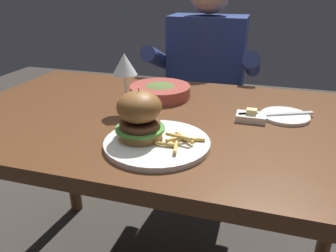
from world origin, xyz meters
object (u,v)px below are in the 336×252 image
table_knife (269,114)px  soup_bowl (160,91)px  burger_sandwich (140,115)px  wine_glass (125,66)px  butter_dish (251,117)px  diner_person (205,101)px  bread_plate (285,116)px  main_plate (157,143)px

table_knife → soup_bowl: soup_bowl is taller
burger_sandwich → wine_glass: wine_glass is taller
butter_dish → table_knife: bearing=30.8°
burger_sandwich → diner_person: (0.01, 0.87, -0.25)m
soup_bowl → diner_person: size_ratio=0.18×
soup_bowl → bread_plate: bearing=-10.6°
bread_plate → soup_bowl: (-0.43, 0.08, 0.02)m
wine_glass → soup_bowl: 0.22m
main_plate → wine_glass: wine_glass is taller
bread_plate → soup_bowl: 0.44m
main_plate → butter_dish: (0.22, 0.24, 0.00)m
wine_glass → butter_dish: size_ratio=2.14×
table_knife → soup_bowl: size_ratio=1.03×
burger_sandwich → butter_dish: burger_sandwich is taller
main_plate → burger_sandwich: 0.08m
table_knife → diner_person: (-0.31, 0.60, -0.19)m
soup_bowl → diner_person: diner_person is taller
bread_plate → diner_person: diner_person is taller
table_knife → diner_person: bearing=116.8°
bread_plate → wine_glass: bearing=-169.6°
bread_plate → soup_bowl: size_ratio=0.67×
burger_sandwich → wine_glass: size_ratio=0.72×
burger_sandwich → table_knife: (0.32, 0.26, -0.06)m
bread_plate → butter_dish: 0.11m
soup_bowl → diner_person: bearing=81.4°
burger_sandwich → butter_dish: bearing=41.2°
wine_glass → bread_plate: size_ratio=1.28×
burger_sandwich → butter_dish: 0.36m
bread_plate → table_knife: (-0.05, -0.02, 0.01)m
wine_glass → bread_plate: (0.49, 0.09, -0.14)m
burger_sandwich → bread_plate: 0.47m
burger_sandwich → bread_plate: bearing=37.9°
wine_glass → soup_bowl: bearing=71.3°
soup_bowl → main_plate: bearing=-73.3°
wine_glass → diner_person: bearing=78.8°
bread_plate → soup_bowl: soup_bowl is taller
wine_glass → soup_bowl: size_ratio=0.86×
table_knife → butter_dish: (-0.05, -0.03, -0.00)m
main_plate → bread_plate: 0.43m
main_plate → table_knife: bearing=45.0°
wine_glass → diner_person: diner_person is taller
wine_glass → diner_person: size_ratio=0.16×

